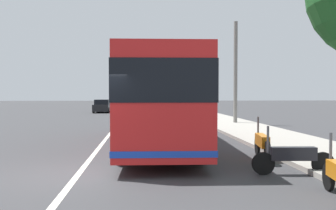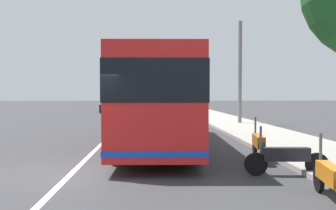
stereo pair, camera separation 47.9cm
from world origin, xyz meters
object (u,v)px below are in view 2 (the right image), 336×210
Objects in this scene: motorcycle_angled at (286,158)px; motorcycle_mid_row at (258,144)px; car_side_street at (155,106)px; motorcycle_nearest_curb at (330,178)px; coach_bus at (159,97)px; car_behind_bus at (110,106)px; car_ahead_same_lane at (159,104)px; utility_pole at (240,73)px.

motorcycle_angled is 2.20m from motorcycle_mid_row.
motorcycle_angled is 30.11m from car_side_street.
car_side_street reaches higher than motorcycle_nearest_curb.
coach_bus reaches higher than car_behind_bus.
car_ahead_same_lane reaches higher than motorcycle_mid_row.
motorcycle_nearest_curb is at bearing -171.20° from motorcycle_mid_row.
utility_pole is at bearing -155.16° from car_side_street.
motorcycle_mid_row reaches higher than motorcycle_nearest_curb.
car_ahead_same_lane is (12.39, -0.65, -0.07)m from car_side_street.
motorcycle_nearest_curb is at bearing -179.93° from car_ahead_same_lane.
utility_pole is (-17.13, -10.68, 2.76)m from car_behind_bus.
utility_pole is at bearing -172.73° from car_ahead_same_lane.
coach_bus is at bearing 175.92° from car_ahead_same_lane.
car_ahead_same_lane is (40.15, 2.28, 0.19)m from motorcycle_mid_row.
motorcycle_mid_row is 13.57m from utility_pole.
utility_pole is (-14.78, -5.53, 2.71)m from car_side_street.
coach_bus is 5.51× the size of motorcycle_angled.
car_ahead_same_lane is at bearing 11.56° from motorcycle_mid_row.
car_ahead_same_lane is 27.74m from utility_pole.
motorcycle_nearest_curb is 17.86m from utility_pole.
motorcycle_nearest_curb is at bearing 171.64° from utility_pole.
coach_bus is at bearing -175.91° from car_side_street.
motorcycle_mid_row is at bearing -169.63° from car_side_street.
motorcycle_angled is 15.69m from utility_pole.
utility_pole is (9.77, -5.63, 1.55)m from coach_bus.
motorcycle_mid_row is at bearing 16.01° from car_behind_bus.
car_side_street reaches higher than car_behind_bus.
motorcycle_angled is 0.89× the size of motorcycle_mid_row.
car_behind_bus is (26.89, 5.04, -1.22)m from coach_bus.
motorcycle_nearest_curb is (-7.65, -3.07, -1.46)m from coach_bus.
motorcycle_angled is at bearing -170.00° from car_side_street.
coach_bus is 27.39m from car_behind_bus.
car_side_street is 1.07× the size of car_ahead_same_lane.
car_ahead_same_lane reaches higher than motorcycle_nearest_curb.
car_behind_bus reaches higher than motorcycle_nearest_curb.
motorcycle_nearest_curb is at bearing -170.39° from car_side_street.
motorcycle_angled is at bearing -179.78° from car_ahead_same_lane.
car_ahead_same_lane is at bearing -83.27° from motorcycle_angled.
motorcycle_nearest_curb is 2.23m from motorcycle_angled.
car_behind_bus is 0.95× the size of car_ahead_same_lane.
car_behind_bus is 11.59m from car_ahead_same_lane.
motorcycle_angled is 0.47× the size of car_side_street.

